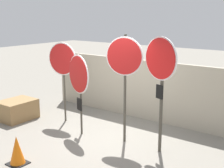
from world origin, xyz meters
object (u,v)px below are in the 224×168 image
storage_crate (17,110)px  stop_sign_0 (63,62)px  stop_sign_2 (124,64)px  stop_sign_3 (161,70)px  traffic_cone_0 (17,150)px  stop_sign_1 (79,78)px

storage_crate → stop_sign_0: bearing=28.4°
stop_sign_0 → storage_crate: stop_sign_0 is taller
storage_crate → stop_sign_2: bearing=7.9°
stop_sign_2 → stop_sign_3: size_ratio=1.00×
stop_sign_2 → traffic_cone_0: (-1.10, -2.19, -1.59)m
storage_crate → stop_sign_3: bearing=6.5°
stop_sign_2 → traffic_cone_0: stop_sign_2 is taller
stop_sign_0 → traffic_cone_0: size_ratio=3.73×
stop_sign_2 → stop_sign_3: 0.90m
stop_sign_1 → traffic_cone_0: stop_sign_1 is taller
stop_sign_3 → storage_crate: 4.60m
stop_sign_0 → traffic_cone_0: 2.96m
stop_sign_1 → storage_crate: stop_sign_1 is taller
stop_sign_1 → stop_sign_3: size_ratio=0.80×
stop_sign_1 → stop_sign_3: bearing=26.9°
stop_sign_0 → stop_sign_2: (2.17, -0.20, 0.20)m
stop_sign_3 → traffic_cone_0: size_ratio=4.24×
stop_sign_3 → stop_sign_2: bearing=-160.7°
stop_sign_2 → storage_crate: (-3.40, -0.47, -1.61)m
stop_sign_0 → stop_sign_2: stop_sign_2 is taller
stop_sign_3 → storage_crate: stop_sign_3 is taller
stop_sign_2 → storage_crate: stop_sign_2 is taller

